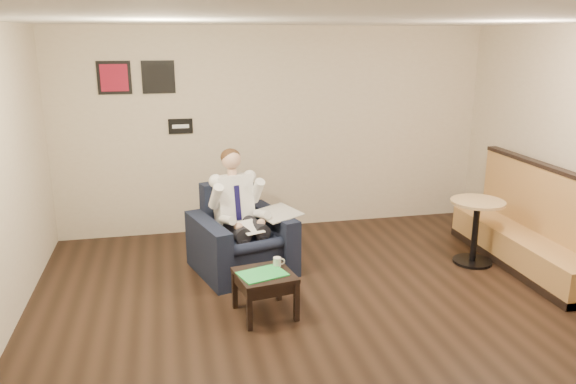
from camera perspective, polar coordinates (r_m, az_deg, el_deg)
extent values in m
plane|color=black|center=(5.52, 5.06, -13.37)|extent=(6.00, 6.00, 0.00)
cube|color=beige|center=(7.84, -1.24, 6.31)|extent=(6.00, 0.02, 2.80)
cube|color=white|center=(4.83, 5.89, 17.08)|extent=(6.00, 6.00, 0.02)
cube|color=black|center=(7.67, -10.86, 6.58)|extent=(0.32, 0.02, 0.20)
cube|color=maroon|center=(7.62, -17.24, 11.03)|extent=(0.42, 0.03, 0.42)
cube|color=black|center=(7.60, -13.03, 11.31)|extent=(0.42, 0.03, 0.42)
cube|color=black|center=(6.53, -4.75, -3.91)|extent=(1.26, 1.26, 0.99)
cube|color=white|center=(6.29, -3.89, -3.58)|extent=(0.32, 0.38, 0.01)
cube|color=silver|center=(6.55, -1.10, -2.15)|extent=(0.58, 0.65, 0.01)
cube|color=black|center=(5.61, -2.37, -10.29)|extent=(0.62, 0.62, 0.44)
cube|color=#29CD53|center=(5.49, -2.62, -8.31)|extent=(0.51, 0.43, 0.01)
cylinder|color=white|center=(5.66, -1.11, -7.11)|extent=(0.09, 0.09, 0.09)
cube|color=black|center=(5.67, -2.46, -7.54)|extent=(0.14, 0.07, 0.01)
cube|color=#AE7E43|center=(7.19, 22.97, -2.39)|extent=(0.56, 2.35, 1.20)
cylinder|color=tan|center=(7.11, 18.47, -3.88)|extent=(0.82, 0.82, 0.79)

